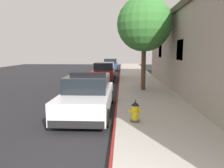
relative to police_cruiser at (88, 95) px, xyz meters
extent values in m
cube|color=#232326|center=(-3.16, 4.30, -0.84)|extent=(30.01, 60.00, 0.20)
cube|color=#ADA89E|center=(2.84, 4.30, -0.66)|extent=(3.27, 60.00, 0.16)
cube|color=maroon|center=(1.17, 4.30, -0.66)|extent=(0.08, 60.00, 0.16)
cube|color=black|center=(4.51, 3.19, 1.87)|extent=(0.06, 1.30, 1.10)
cube|color=black|center=(4.51, 9.23, 1.87)|extent=(0.06, 1.30, 1.10)
cube|color=white|center=(0.00, -0.04, -0.16)|extent=(1.84, 4.80, 0.76)
cube|color=black|center=(0.00, 0.11, 0.52)|extent=(1.64, 2.50, 0.60)
cube|color=black|center=(0.00, -2.38, -0.42)|extent=(1.76, 0.16, 0.24)
cube|color=black|center=(0.00, 2.30, -0.42)|extent=(1.76, 0.16, 0.24)
cylinder|color=black|center=(-0.86, 1.66, -0.42)|extent=(0.22, 0.64, 0.64)
cylinder|color=black|center=(0.86, 1.66, -0.42)|extent=(0.22, 0.64, 0.64)
cylinder|color=black|center=(-0.86, -1.74, -0.42)|extent=(0.22, 0.64, 0.64)
cylinder|color=black|center=(0.86, -1.74, -0.42)|extent=(0.22, 0.64, 0.64)
cube|color=black|center=(0.00, 0.06, 0.88)|extent=(1.48, 0.20, 0.12)
cube|color=red|center=(-0.35, 0.06, 0.88)|extent=(0.44, 0.18, 0.11)
cube|color=#1E33E0|center=(0.35, 0.06, 0.88)|extent=(0.44, 0.18, 0.11)
cube|color=maroon|center=(-0.19, 10.60, -0.16)|extent=(1.84, 4.80, 0.76)
cube|color=black|center=(-0.19, 10.75, 0.52)|extent=(1.64, 2.50, 0.60)
cube|color=black|center=(-0.19, 8.26, -0.42)|extent=(1.76, 0.16, 0.24)
cube|color=black|center=(-0.19, 12.94, -0.42)|extent=(1.76, 0.16, 0.24)
cylinder|color=black|center=(-1.05, 12.30, -0.42)|extent=(0.22, 0.64, 0.64)
cylinder|color=black|center=(0.67, 12.30, -0.42)|extent=(0.22, 0.64, 0.64)
cylinder|color=black|center=(-1.05, 8.90, -0.42)|extent=(0.22, 0.64, 0.64)
cylinder|color=black|center=(0.67, 8.90, -0.42)|extent=(0.22, 0.64, 0.64)
cube|color=navy|center=(-0.16, 21.03, -0.16)|extent=(1.84, 4.80, 0.76)
cube|color=black|center=(-0.16, 21.18, 0.52)|extent=(1.64, 2.50, 0.60)
cube|color=black|center=(-0.16, 18.69, -0.42)|extent=(1.76, 0.16, 0.24)
cube|color=black|center=(-0.16, 23.37, -0.42)|extent=(1.76, 0.16, 0.24)
cylinder|color=black|center=(-1.02, 22.73, -0.42)|extent=(0.22, 0.64, 0.64)
cylinder|color=black|center=(0.70, 22.73, -0.42)|extent=(0.22, 0.64, 0.64)
cylinder|color=black|center=(-1.02, 19.33, -0.42)|extent=(0.22, 0.64, 0.64)
cylinder|color=black|center=(0.70, 19.33, -0.42)|extent=(0.22, 0.64, 0.64)
cylinder|color=#4C4C51|center=(1.85, -1.56, -0.55)|extent=(0.32, 0.32, 0.06)
cylinder|color=yellow|center=(1.85, -1.56, -0.27)|extent=(0.24, 0.24, 0.50)
cone|color=black|center=(1.85, -1.56, 0.05)|extent=(0.28, 0.28, 0.14)
cylinder|color=#4C4C51|center=(1.85, -1.56, 0.15)|extent=(0.05, 0.05, 0.06)
cylinder|color=yellow|center=(1.68, -1.56, -0.21)|extent=(0.10, 0.10, 0.10)
cylinder|color=yellow|center=(2.02, -1.56, -0.21)|extent=(0.10, 0.10, 0.10)
cylinder|color=yellow|center=(1.85, -1.74, -0.26)|extent=(0.13, 0.12, 0.13)
cylinder|color=brown|center=(2.72, 4.73, 0.84)|extent=(0.28, 0.28, 2.85)
sphere|color=#387A33|center=(2.72, 4.73, 3.42)|extent=(3.29, 3.29, 3.29)
camera|label=1|loc=(1.40, -8.78, 1.79)|focal=34.97mm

